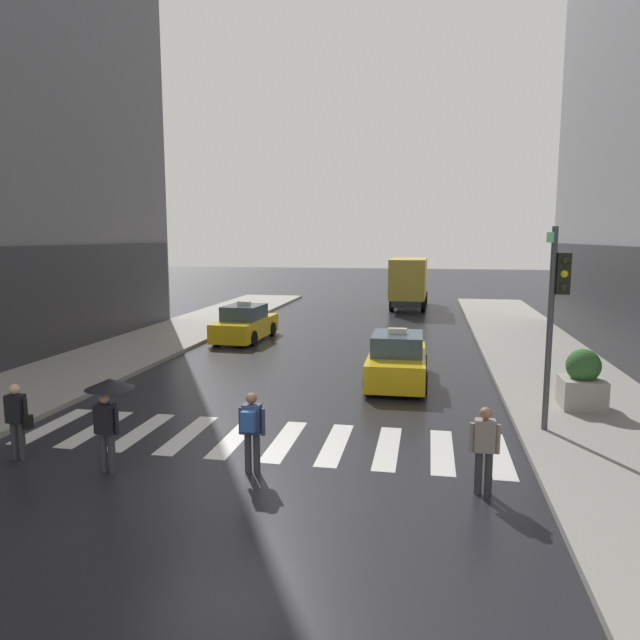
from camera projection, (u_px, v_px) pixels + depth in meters
name	position (u px, v px, depth m)	size (l,w,h in m)	color
ground_plane	(213.00, 494.00, 10.74)	(160.00, 160.00, 0.00)	black
crosswalk_markings	(260.00, 439.00, 13.66)	(11.30, 2.80, 0.01)	silver
traffic_light_pole	(556.00, 300.00, 13.47)	(0.44, 0.84, 4.80)	#47474C
taxi_lead	(397.00, 360.00, 18.96)	(1.98, 4.56, 1.80)	yellow
taxi_second	(245.00, 324.00, 26.85)	(2.08, 4.61, 1.80)	yellow
box_truck	(409.00, 281.00, 38.39)	(2.38, 7.58, 3.35)	#2D2D2D
pedestrian_with_umbrella	(108.00, 399.00, 11.53)	(0.96, 0.96, 1.94)	#333338
pedestrian_with_backpack	(251.00, 427.00, 11.56)	(0.55, 0.43, 1.65)	#333338
pedestrian_with_handbag	(17.00, 417.00, 12.30)	(0.60, 0.24, 1.65)	#333338
pedestrian_plain_coat	(484.00, 445.00, 10.62)	(0.55, 0.24, 1.65)	#333338
planter_near_corner	(582.00, 381.00, 15.61)	(1.10, 1.10, 1.60)	#A8A399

